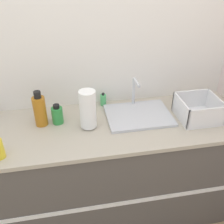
{
  "coord_description": "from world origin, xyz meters",
  "views": [
    {
      "loc": [
        -0.13,
        -1.21,
        1.99
      ],
      "look_at": [
        0.15,
        0.3,
        1.04
      ],
      "focal_mm": 42.0,
      "sensor_mm": 36.0,
      "label": 1
    }
  ],
  "objects": [
    {
      "name": "sink",
      "position": [
        0.37,
        0.4,
        0.93
      ],
      "size": [
        0.48,
        0.37,
        0.25
      ],
      "color": "silver",
      "rests_on": "counter_cabinet"
    },
    {
      "name": "bottle_amber",
      "position": [
        -0.34,
        0.42,
        1.03
      ],
      "size": [
        0.09,
        0.09,
        0.26
      ],
      "color": "#B26B19",
      "rests_on": "counter_cabinet"
    },
    {
      "name": "soap_dispenser",
      "position": [
        0.13,
        0.61,
        0.96
      ],
      "size": [
        0.05,
        0.05,
        0.11
      ],
      "color": "#4CB266",
      "rests_on": "counter_cabinet"
    },
    {
      "name": "paper_towel_roll",
      "position": [
        -0.02,
        0.32,
        1.06
      ],
      "size": [
        0.11,
        0.11,
        0.28
      ],
      "color": "#4C4C51",
      "rests_on": "counter_cabinet"
    },
    {
      "name": "bottle_green",
      "position": [
        -0.23,
        0.42,
        0.98
      ],
      "size": [
        0.08,
        0.08,
        0.15
      ],
      "color": "#2D8C3D",
      "rests_on": "counter_cabinet"
    },
    {
      "name": "wall_back",
      "position": [
        0.0,
        0.69,
        1.3
      ],
      "size": [
        4.73,
        0.06,
        2.6
      ],
      "color": "silver",
      "rests_on": "ground_plane"
    },
    {
      "name": "counter_cabinet",
      "position": [
        0.0,
        0.33,
        0.46
      ],
      "size": [
        2.35,
        0.68,
        0.92
      ],
      "color": "#514C47",
      "rests_on": "ground_plane"
    },
    {
      "name": "dish_rack",
      "position": [
        0.79,
        0.29,
        0.98
      ],
      "size": [
        0.29,
        0.29,
        0.16
      ],
      "color": "white",
      "rests_on": "counter_cabinet"
    }
  ]
}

